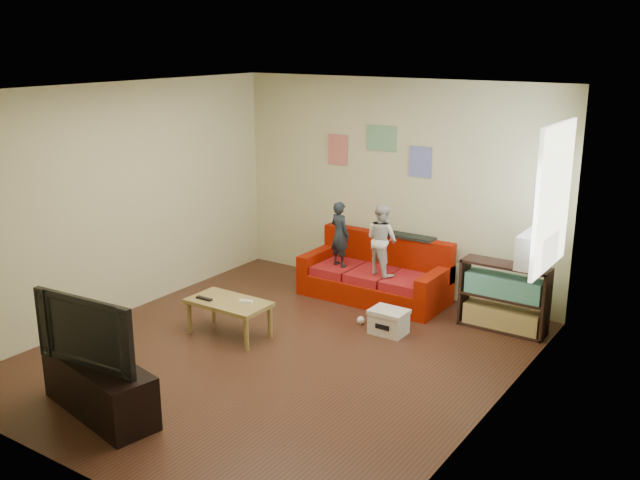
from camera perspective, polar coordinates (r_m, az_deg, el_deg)
The scene contains 17 objects.
room_shell at distance 7.03m, azimuth -3.63°, elevation 0.86°, with size 4.52×5.02×2.72m.
sofa at distance 8.99m, azimuth 4.55°, elevation -2.97°, with size 1.82×0.84×0.80m.
child_a at distance 8.93m, azimuth 1.59°, elevation 0.48°, with size 0.30×0.20×0.83m, color black.
child_b at distance 8.63m, azimuth 4.96°, elevation 0.05°, with size 0.43×0.33×0.88m, color beige.
coffee_table at distance 7.87m, azimuth -7.30°, elevation -5.24°, with size 0.90×0.50×0.41m.
remote at distance 7.92m, azimuth -9.26°, elevation -4.64°, with size 0.20×0.05×0.02m, color black.
game_controller at distance 7.76m, azimuth -5.96°, elevation -4.93°, with size 0.15×0.04×0.03m, color white.
bookshelf at distance 8.22m, azimuth 14.48°, elevation -4.70°, with size 0.97×0.29×0.78m.
window at distance 7.45m, azimuth 18.16°, elevation 3.25°, with size 0.04×1.08×1.48m, color white.
ac_unit at distance 7.62m, azimuth 16.93°, elevation -0.74°, with size 0.28×0.55×0.35m, color #B7B2A3.
artwork_left at distance 9.42m, azimuth 1.42°, elevation 7.24°, with size 0.30×0.01×0.40m, color #D87266.
artwork_center at distance 9.07m, azimuth 4.93°, elevation 8.12°, with size 0.42×0.01×0.32m, color #72B27F.
artwork_right at distance 8.86m, azimuth 8.02°, elevation 6.20°, with size 0.30×0.01×0.38m, color #727FCC.
file_box at distance 7.97m, azimuth 5.51°, elevation -6.50°, with size 0.40×0.31×0.28m.
tv_stand at distance 6.61m, azimuth -17.24°, elevation -11.18°, with size 1.28×0.43×0.48m, color black.
television at distance 6.39m, azimuth -17.64°, elevation -6.74°, with size 1.09×0.14×0.63m, color black.
tissue at distance 8.23m, azimuth 3.28°, elevation -6.44°, with size 0.09×0.09×0.09m, color beige.
Camera 1 is at (4.14, -5.38, 3.18)m, focal length 40.00 mm.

